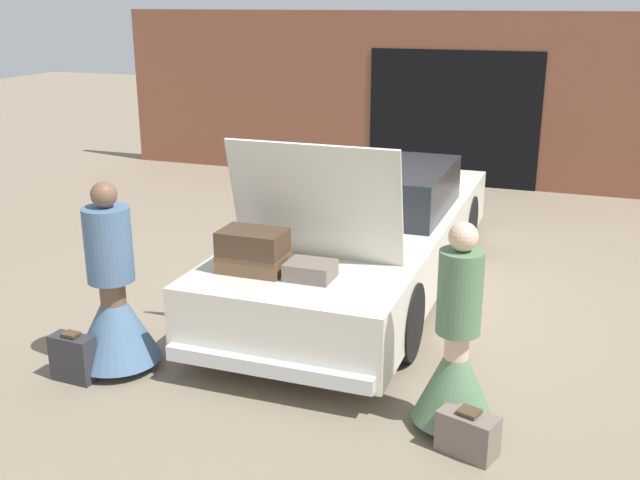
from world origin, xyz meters
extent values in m
plane|color=#7F705B|center=(0.00, 0.00, 0.00)|extent=(40.00, 40.00, 0.00)
cube|color=brown|center=(0.00, 5.06, 1.40)|extent=(12.00, 0.12, 2.80)
cube|color=black|center=(0.00, 4.99, 1.10)|extent=(2.80, 0.02, 2.20)
cube|color=silver|center=(0.00, 0.00, 0.49)|extent=(1.79, 5.13, 0.61)
cube|color=#1E2328|center=(0.00, 0.31, 1.03)|extent=(1.58, 1.64, 0.48)
cylinder|color=black|center=(-0.83, 1.59, 0.34)|extent=(0.18, 0.68, 0.68)
cylinder|color=black|center=(0.83, 1.59, 0.34)|extent=(0.18, 0.68, 0.68)
cylinder|color=black|center=(-0.83, -1.54, 0.34)|extent=(0.18, 0.68, 0.68)
cylinder|color=black|center=(0.83, -1.54, 0.34)|extent=(0.18, 0.68, 0.68)
cube|color=silver|center=(0.00, -2.60, 0.28)|extent=(1.70, 0.10, 0.12)
cube|color=silver|center=(0.00, -1.54, 1.32)|extent=(1.52, 0.29, 1.05)
cube|color=brown|center=(-0.39, -1.96, 0.87)|extent=(0.55, 0.35, 0.15)
cube|color=#75665B|center=(0.12, -1.96, 0.86)|extent=(0.38, 0.31, 0.14)
cube|color=#473323|center=(-0.39, -1.96, 1.05)|extent=(0.54, 0.36, 0.20)
cylinder|color=brown|center=(-1.41, -2.51, 0.39)|extent=(0.21, 0.21, 0.78)
cone|color=slate|center=(-1.41, -2.51, 0.43)|extent=(0.72, 0.72, 0.70)
cylinder|color=slate|center=(-1.41, -2.51, 1.08)|extent=(0.38, 0.38, 0.61)
sphere|color=brown|center=(-1.41, -2.51, 1.50)|extent=(0.21, 0.21, 0.21)
cylinder|color=beige|center=(1.41, -2.49, 0.38)|extent=(0.17, 0.17, 0.75)
cone|color=#567A56|center=(1.41, -2.49, 0.41)|extent=(0.59, 0.59, 0.68)
cylinder|color=#567A56|center=(1.41, -2.49, 1.05)|extent=(0.31, 0.31, 0.59)
sphere|color=beige|center=(1.41, -2.49, 1.45)|extent=(0.20, 0.20, 0.20)
cube|color=#2D2D33|center=(-1.61, -2.83, 0.19)|extent=(0.37, 0.19, 0.38)
cube|color=#4C3823|center=(-1.61, -2.83, 0.40)|extent=(0.13, 0.11, 0.02)
cube|color=#75665B|center=(1.56, -2.79, 0.15)|extent=(0.44, 0.33, 0.30)
cube|color=#4C3823|center=(1.56, -2.79, 0.32)|extent=(0.17, 0.16, 0.02)
camera|label=1|loc=(2.12, -7.29, 2.95)|focal=42.00mm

